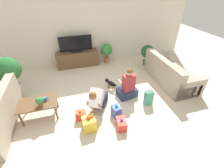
# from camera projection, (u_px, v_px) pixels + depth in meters

# --- Properties ---
(ground_plane) EXTENTS (16.00, 16.00, 0.00)m
(ground_plane) POSITION_uv_depth(u_px,v_px,m) (99.00, 102.00, 4.10)
(ground_plane) COLOR beige
(wall_back) EXTENTS (8.40, 0.06, 2.60)m
(wall_back) POSITION_uv_depth(u_px,v_px,m) (82.00, 29.00, 5.44)
(wall_back) COLOR silver
(wall_back) RESTS_ON ground_plane
(sofa_right) EXTENTS (0.90, 1.90, 0.83)m
(sofa_right) POSITION_uv_depth(u_px,v_px,m) (169.00, 74.00, 4.79)
(sofa_right) COLOR tan
(sofa_right) RESTS_ON ground_plane
(coffee_table) EXTENTS (0.87, 0.55, 0.44)m
(coffee_table) POSITION_uv_depth(u_px,v_px,m) (38.00, 104.00, 3.48)
(coffee_table) COLOR brown
(coffee_table) RESTS_ON ground_plane
(tv_console) EXTENTS (1.55, 0.44, 0.58)m
(tv_console) POSITION_uv_depth(u_px,v_px,m) (78.00, 59.00, 5.71)
(tv_console) COLOR brown
(tv_console) RESTS_ON ground_plane
(tv) EXTENTS (1.16, 0.20, 0.59)m
(tv) POSITION_uv_depth(u_px,v_px,m) (76.00, 45.00, 5.40)
(tv) COLOR black
(tv) RESTS_ON tv_console
(potted_plant_back_right) EXTENTS (0.45, 0.45, 0.77)m
(potted_plant_back_right) POSITION_uv_depth(u_px,v_px,m) (107.00, 51.00, 5.81)
(potted_plant_back_right) COLOR #A36042
(potted_plant_back_right) RESTS_ON ground_plane
(potted_plant_corner_right) EXTENTS (0.49, 0.49, 0.79)m
(potted_plant_corner_right) POSITION_uv_depth(u_px,v_px,m) (147.00, 52.00, 5.66)
(potted_plant_corner_right) COLOR #4C4C51
(potted_plant_corner_right) RESTS_ON ground_plane
(potted_plant_corner_left) EXTENTS (0.67, 0.67, 1.11)m
(potted_plant_corner_left) POSITION_uv_depth(u_px,v_px,m) (8.00, 71.00, 4.08)
(potted_plant_corner_left) COLOR beige
(potted_plant_corner_left) RESTS_ON ground_plane
(person_kneeling) EXTENTS (0.66, 0.79, 0.74)m
(person_kneeling) POSITION_uv_depth(u_px,v_px,m) (98.00, 99.00, 3.74)
(person_kneeling) COLOR #23232D
(person_kneeling) RESTS_ON ground_plane
(person_sitting) EXTENTS (0.58, 0.54, 0.92)m
(person_sitting) POSITION_uv_depth(u_px,v_px,m) (128.00, 87.00, 4.15)
(person_sitting) COLOR #283351
(person_sitting) RESTS_ON ground_plane
(dog) EXTENTS (0.29, 0.42, 0.29)m
(dog) POSITION_uv_depth(u_px,v_px,m) (110.00, 83.00, 4.53)
(dog) COLOR black
(dog) RESTS_ON ground_plane
(gift_box_a) EXTENTS (0.23, 0.27, 0.34)m
(gift_box_a) POSITION_uv_depth(u_px,v_px,m) (116.00, 111.00, 3.63)
(gift_box_a) COLOR #3D51BC
(gift_box_a) RESTS_ON ground_plane
(gift_box_b) EXTENTS (0.30, 0.30, 0.39)m
(gift_box_b) POSITION_uv_depth(u_px,v_px,m) (89.00, 124.00, 3.29)
(gift_box_b) COLOR yellow
(gift_box_b) RESTS_ON ground_plane
(gift_box_c) EXTENTS (0.23, 0.32, 0.29)m
(gift_box_c) POSITION_uv_depth(u_px,v_px,m) (121.00, 124.00, 3.34)
(gift_box_c) COLOR red
(gift_box_c) RESTS_ON ground_plane
(gift_box_d) EXTENTS (0.25, 0.21, 0.28)m
(gift_box_d) POSITION_uv_depth(u_px,v_px,m) (81.00, 115.00, 3.55)
(gift_box_d) COLOR red
(gift_box_d) RESTS_ON ground_plane
(gift_bag_a) EXTENTS (0.23, 0.15, 0.43)m
(gift_bag_a) POSITION_uv_depth(u_px,v_px,m) (149.00, 98.00, 3.95)
(gift_bag_a) COLOR #4CA384
(gift_bag_a) RESTS_ON ground_plane
(mug) EXTENTS (0.12, 0.08, 0.09)m
(mug) POSITION_uv_depth(u_px,v_px,m) (45.00, 99.00, 3.49)
(mug) COLOR #386BAD
(mug) RESTS_ON coffee_table
(tabletop_plant) EXTENTS (0.17, 0.17, 0.22)m
(tabletop_plant) POSITION_uv_depth(u_px,v_px,m) (40.00, 101.00, 3.31)
(tabletop_plant) COLOR #A36042
(tabletop_plant) RESTS_ON coffee_table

